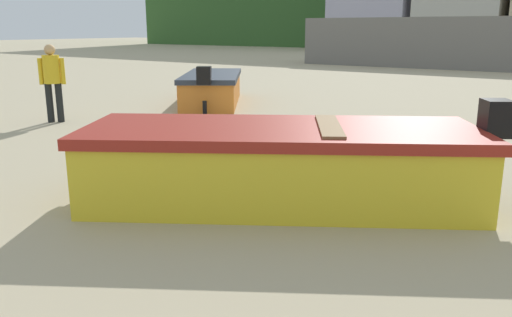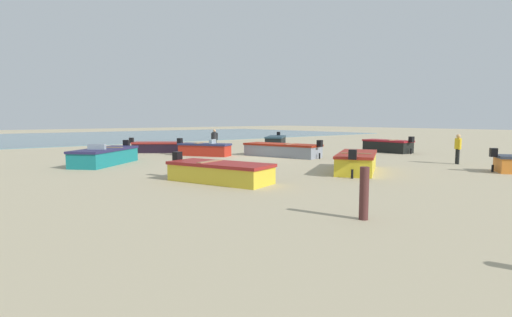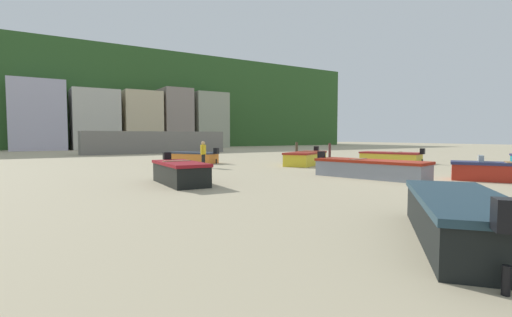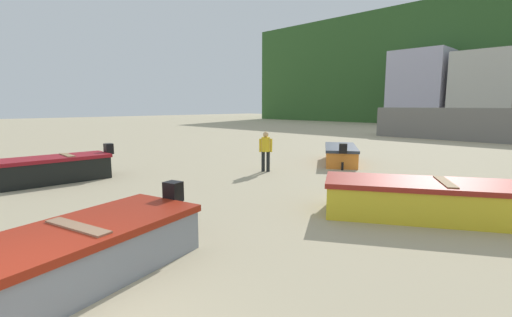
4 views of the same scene
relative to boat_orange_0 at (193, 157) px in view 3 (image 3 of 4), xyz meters
name	(u,v)px [view 3 (image 3 of 4)]	position (x,y,z in m)	size (l,w,h in m)	color
ground_plane	(394,177)	(4.48, -13.66, -0.40)	(160.00, 160.00, 0.00)	tan
headland_hill	(116,105)	(4.48, 52.34, 7.84)	(90.00, 32.00, 16.48)	#305726
harbor_pier	(156,142)	(2.06, 16.34, 0.83)	(15.74, 2.40, 2.46)	slate
townhouse_far_left	(38,116)	(-9.16, 33.04, 4.33)	(6.73, 5.39, 9.47)	#BBB5CB
townhouse_left	(95,120)	(-1.98, 33.67, 3.92)	(6.35, 6.66, 8.65)	beige
townhouse_centre_left	(141,120)	(4.64, 32.87, 4.01)	(5.57, 5.05, 8.82)	beige
townhouse_centre	(174,119)	(10.12, 33.72, 4.40)	(4.56, 6.74, 9.60)	gray
townhouse_centre_right	(208,120)	(15.95, 32.99, 4.24)	(5.65, 5.28, 9.29)	#9DA189
boat_orange_0	(193,157)	(0.00, 0.00, 0.00)	(3.19, 3.78, 1.11)	orange
boat_black_1	(180,173)	(-4.82, -10.67, 0.06)	(1.54, 3.81, 1.21)	black
boat_red_2	(497,171)	(6.98, -16.92, 0.03)	(2.80, 3.60, 1.14)	#B22719
boat_yellow_3	(390,157)	(12.41, -7.26, -0.01)	(2.86, 4.52, 1.09)	gold
boat_grey_6	(370,169)	(3.41, -13.19, 0.02)	(2.88, 5.46, 1.15)	gray
boat_yellow_7	(306,158)	(5.74, -5.72, 0.04)	(4.60, 3.68, 1.20)	gold
boat_black_8	(461,219)	(-3.27, -21.07, 0.03)	(4.28, 3.99, 1.18)	black
mooring_post_near_water	(297,149)	(13.20, 4.84, 0.25)	(0.27, 0.27, 1.31)	#443527
mooring_post_mid_beach	(330,150)	(12.96, -0.27, 0.25)	(0.23, 0.23, 1.30)	#4F2927
beach_walker_foreground	(203,152)	(-0.96, -4.05, 0.55)	(0.48, 0.48, 1.62)	black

